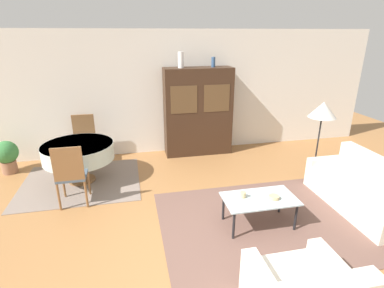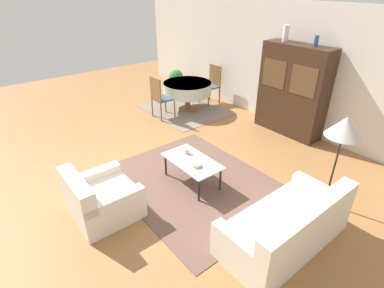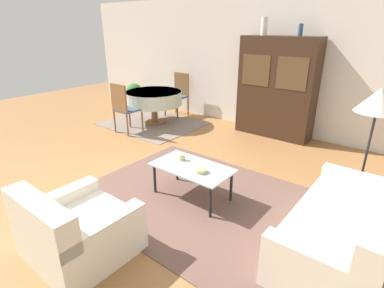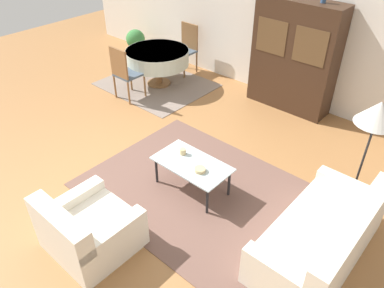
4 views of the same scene
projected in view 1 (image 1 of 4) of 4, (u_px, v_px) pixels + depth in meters
name	position (u px, v px, depth m)	size (l,w,h in m)	color
ground_plane	(200.00, 253.00, 3.78)	(14.00, 14.00, 0.00)	#9E6B3D
wall_back	(162.00, 94.00, 6.63)	(10.00, 0.06, 2.70)	silver
area_rug	(260.00, 223.00, 4.37)	(2.88, 2.30, 0.01)	brown
dining_rug	(81.00, 182.00, 5.57)	(2.11, 1.77, 0.01)	gray
couch	(364.00, 191.00, 4.70)	(0.85, 1.77, 0.78)	silver
coffee_table	(260.00, 201.00, 4.20)	(1.03, 0.57, 0.43)	black
display_cabinet	(198.00, 112.00, 6.65)	(1.49, 0.48, 1.93)	#382316
dining_table	(78.00, 152.00, 5.42)	(1.26, 1.26, 0.73)	brown
dining_chair_near	(71.00, 172.00, 4.64)	(0.44, 0.44, 1.03)	brown
dining_chair_far	(84.00, 137.00, 6.21)	(0.44, 0.44, 1.03)	brown
floor_lamp	(323.00, 112.00, 5.40)	(0.50, 0.50, 1.46)	black
cup	(243.00, 195.00, 4.19)	(0.08, 0.08, 0.09)	tan
bowl	(274.00, 197.00, 4.16)	(0.15, 0.15, 0.05)	tan
vase_tall	(181.00, 60.00, 6.19)	(0.12, 0.12, 0.32)	white
vase_short	(213.00, 62.00, 6.34)	(0.08, 0.08, 0.21)	#33517A
potted_plant	(7.00, 155.00, 5.83)	(0.44, 0.44, 0.66)	#93664C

